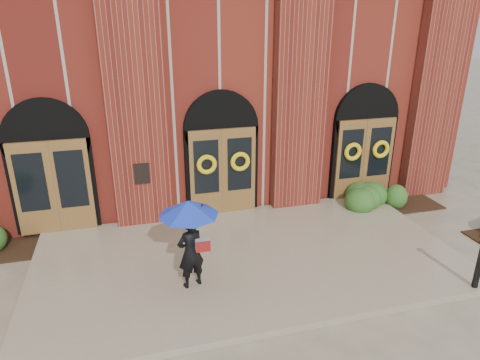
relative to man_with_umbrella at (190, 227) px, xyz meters
name	(u,v)px	position (x,y,z in m)	size (l,w,h in m)	color
ground	(249,264)	(1.48, 0.69, -1.53)	(90.00, 90.00, 0.00)	gray
landing	(248,258)	(1.48, 0.84, -1.46)	(10.00, 5.30, 0.15)	gray
church_building	(187,71)	(1.49, 9.47, 1.97)	(16.20, 12.53, 7.00)	maroon
man_with_umbrella	(190,227)	(0.00, 0.00, 0.00)	(1.56, 1.56, 1.98)	black
metal_post	(479,264)	(5.78, -1.66, -0.82)	(0.19, 0.19, 1.07)	black
hedge_wall_right	(392,196)	(6.68, 2.72, -1.18)	(2.77, 1.11, 0.71)	#2B531D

